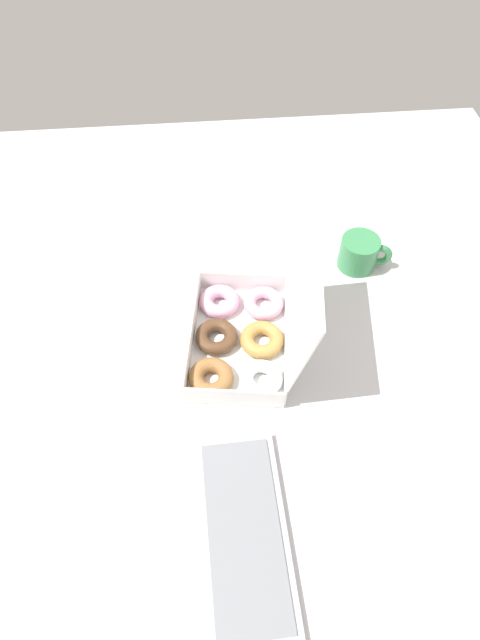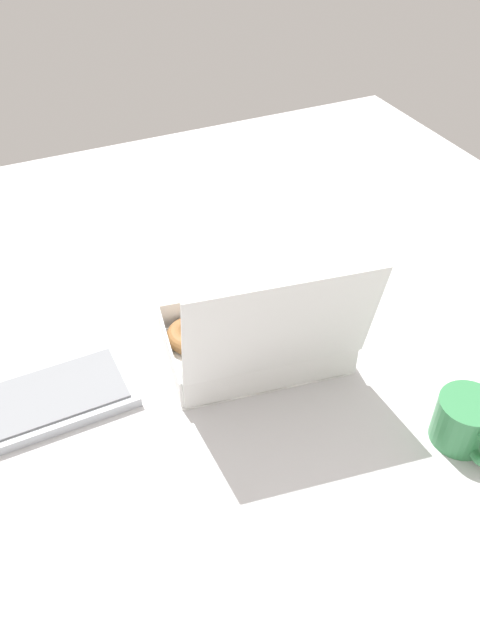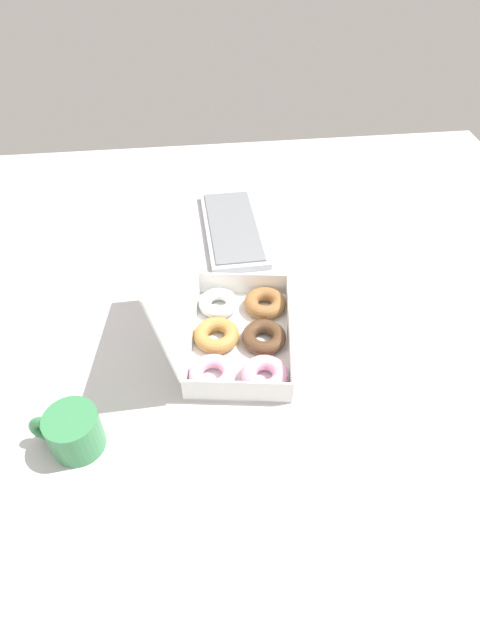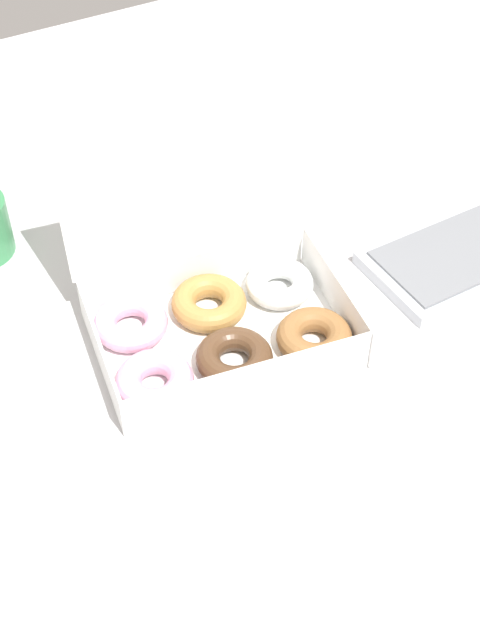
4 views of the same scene
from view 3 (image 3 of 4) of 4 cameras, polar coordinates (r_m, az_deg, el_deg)
The scene contains 5 objects.
ground_plane at distance 108.19cm, azimuth 1.37°, elevation -2.20°, with size 180.00×180.00×2.00cm, color silver.
donut_box at distance 103.69cm, azimuth -0.68°, elevation -1.30°, with size 34.55×29.85×26.43cm.
keyboard at distance 135.83cm, azimuth -0.84°, elevation 10.44°, with size 35.24×15.69×2.20cm.
coffee_mug at distance 92.68cm, azimuth -18.62°, elevation -11.96°, with size 9.36×12.82×8.22cm.
paper_napkin at distance 103.56cm, azimuth 14.21°, elevation -6.10°, with size 10.55×8.97×0.15cm, color white.
Camera 3 is at (-72.16, 10.97, 78.87)cm, focal length 28.00 mm.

